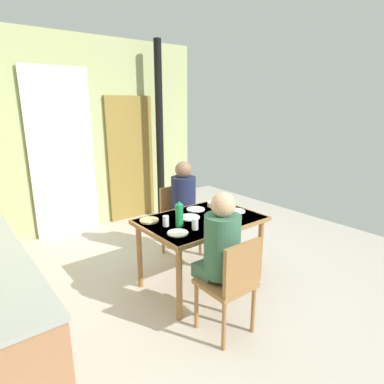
{
  "coord_description": "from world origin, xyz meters",
  "views": [
    {
      "loc": [
        -1.68,
        -2.36,
        1.9
      ],
      "look_at": [
        0.36,
        0.21,
        1.0
      ],
      "focal_mm": 30.55,
      "sensor_mm": 36.0,
      "label": 1
    }
  ],
  "objects_px": {
    "chair_far_diner": "(178,216)",
    "water_bottle_green_near": "(179,215)",
    "dining_table": "(201,226)",
    "person_near_diner": "(221,244)",
    "chair_near_diner": "(232,281)",
    "water_bottle_green_far": "(224,207)",
    "serving_bowl_center": "(215,204)",
    "person_far_diner": "(184,197)"
  },
  "relations": [
    {
      "from": "chair_far_diner",
      "to": "serving_bowl_center",
      "type": "distance_m",
      "value": 0.63
    },
    {
      "from": "chair_near_diner",
      "to": "water_bottle_green_far",
      "type": "distance_m",
      "value": 0.9
    },
    {
      "from": "chair_near_diner",
      "to": "water_bottle_green_near",
      "type": "xyz_separation_m",
      "value": [
        0.02,
        0.73,
        0.37
      ]
    },
    {
      "from": "dining_table",
      "to": "water_bottle_green_far",
      "type": "relative_size",
      "value": 4.73
    },
    {
      "from": "water_bottle_green_near",
      "to": "serving_bowl_center",
      "type": "bearing_deg",
      "value": 20.32
    },
    {
      "from": "water_bottle_green_far",
      "to": "person_far_diner",
      "type": "bearing_deg",
      "value": 84.94
    },
    {
      "from": "person_far_diner",
      "to": "chair_near_diner",
      "type": "bearing_deg",
      "value": 67.48
    },
    {
      "from": "water_bottle_green_far",
      "to": "serving_bowl_center",
      "type": "distance_m",
      "value": 0.4
    },
    {
      "from": "person_far_diner",
      "to": "serving_bowl_center",
      "type": "height_order",
      "value": "person_far_diner"
    },
    {
      "from": "chair_near_diner",
      "to": "person_far_diner",
      "type": "xyz_separation_m",
      "value": [
        0.58,
        1.41,
        0.28
      ]
    },
    {
      "from": "chair_near_diner",
      "to": "water_bottle_green_far",
      "type": "xyz_separation_m",
      "value": [
        0.52,
        0.64,
        0.37
      ]
    },
    {
      "from": "dining_table",
      "to": "chair_far_diner",
      "type": "distance_m",
      "value": 0.83
    },
    {
      "from": "chair_near_diner",
      "to": "person_near_diner",
      "type": "bearing_deg",
      "value": 90.0
    },
    {
      "from": "chair_far_diner",
      "to": "water_bottle_green_near",
      "type": "relative_size",
      "value": 3.4
    },
    {
      "from": "water_bottle_green_near",
      "to": "serving_bowl_center",
      "type": "xyz_separation_m",
      "value": [
        0.69,
        0.25,
        -0.09
      ]
    },
    {
      "from": "chair_far_diner",
      "to": "water_bottle_green_far",
      "type": "relative_size",
      "value": 3.38
    },
    {
      "from": "chair_near_diner",
      "to": "chair_far_diner",
      "type": "xyz_separation_m",
      "value": [
        0.58,
        1.54,
        0.0
      ]
    },
    {
      "from": "person_near_diner",
      "to": "person_far_diner",
      "type": "distance_m",
      "value": 1.4
    },
    {
      "from": "chair_near_diner",
      "to": "water_bottle_green_near",
      "type": "relative_size",
      "value": 3.4
    },
    {
      "from": "chair_near_diner",
      "to": "serving_bowl_center",
      "type": "xyz_separation_m",
      "value": [
        0.7,
        0.99,
        0.28
      ]
    },
    {
      "from": "dining_table",
      "to": "person_far_diner",
      "type": "height_order",
      "value": "person_far_diner"
    },
    {
      "from": "person_far_diner",
      "to": "chair_far_diner",
      "type": "bearing_deg",
      "value": -90.0
    },
    {
      "from": "dining_table",
      "to": "person_far_diner",
      "type": "relative_size",
      "value": 1.58
    },
    {
      "from": "dining_table",
      "to": "chair_near_diner",
      "type": "height_order",
      "value": "chair_near_diner"
    },
    {
      "from": "chair_far_diner",
      "to": "water_bottle_green_near",
      "type": "xyz_separation_m",
      "value": [
        -0.57,
        -0.81,
        0.37
      ]
    },
    {
      "from": "chair_near_diner",
      "to": "chair_far_diner",
      "type": "distance_m",
      "value": 1.65
    },
    {
      "from": "person_near_diner",
      "to": "person_far_diner",
      "type": "relative_size",
      "value": 1.0
    },
    {
      "from": "dining_table",
      "to": "chair_far_diner",
      "type": "height_order",
      "value": "chair_far_diner"
    },
    {
      "from": "water_bottle_green_far",
      "to": "serving_bowl_center",
      "type": "bearing_deg",
      "value": 61.66
    },
    {
      "from": "person_near_diner",
      "to": "water_bottle_green_near",
      "type": "distance_m",
      "value": 0.6
    },
    {
      "from": "chair_far_diner",
      "to": "water_bottle_green_near",
      "type": "bearing_deg",
      "value": 55.04
    },
    {
      "from": "person_far_diner",
      "to": "water_bottle_green_far",
      "type": "relative_size",
      "value": 2.99
    },
    {
      "from": "chair_far_diner",
      "to": "person_far_diner",
      "type": "height_order",
      "value": "person_far_diner"
    },
    {
      "from": "water_bottle_green_near",
      "to": "serving_bowl_center",
      "type": "height_order",
      "value": "water_bottle_green_near"
    },
    {
      "from": "person_near_diner",
      "to": "serving_bowl_center",
      "type": "distance_m",
      "value": 1.1
    },
    {
      "from": "dining_table",
      "to": "chair_near_diner",
      "type": "distance_m",
      "value": 0.85
    },
    {
      "from": "dining_table",
      "to": "person_near_diner",
      "type": "bearing_deg",
      "value": -116.74
    },
    {
      "from": "dining_table",
      "to": "person_near_diner",
      "type": "distance_m",
      "value": 0.72
    },
    {
      "from": "person_near_diner",
      "to": "serving_bowl_center",
      "type": "xyz_separation_m",
      "value": [
        0.7,
        0.85,
        -0.01
      ]
    },
    {
      "from": "person_far_diner",
      "to": "water_bottle_green_near",
      "type": "bearing_deg",
      "value": 49.97
    },
    {
      "from": "water_bottle_green_near",
      "to": "serving_bowl_center",
      "type": "relative_size",
      "value": 1.51
    },
    {
      "from": "chair_near_diner",
      "to": "person_near_diner",
      "type": "distance_m",
      "value": 0.31
    }
  ]
}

